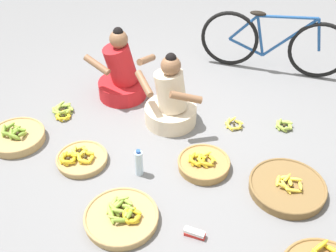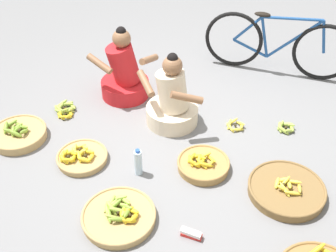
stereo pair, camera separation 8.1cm
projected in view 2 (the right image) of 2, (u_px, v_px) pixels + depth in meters
name	position (u px, v px, depth m)	size (l,w,h in m)	color
ground_plane	(174.00, 142.00, 4.02)	(10.00, 10.00, 0.00)	slate
vendor_woman_front	(172.00, 102.00, 4.11)	(0.72, 0.53, 0.78)	beige
vendor_woman_behind	(124.00, 75.00, 4.48)	(0.66, 0.54, 0.81)	red
bicycle_leaning	(277.00, 45.00, 4.80)	(1.70, 0.08, 0.73)	black
banana_basket_front_left	(286.00, 189.00, 3.48)	(0.64, 0.64, 0.14)	brown
banana_basket_near_bicycle	(81.00, 157.00, 3.80)	(0.47, 0.47, 0.13)	tan
banana_basket_front_right	(18.00, 134.00, 4.03)	(0.54, 0.54, 0.16)	tan
banana_basket_mid_left	(119.00, 216.00, 3.27)	(0.59, 0.59, 0.15)	tan
banana_basket_back_left	(203.00, 164.00, 3.71)	(0.47, 0.47, 0.15)	#A87F47
loose_bananas_back_center	(286.00, 127.00, 4.15)	(0.19, 0.20, 0.08)	#9EB747
loose_bananas_near_vendor	(235.00, 125.00, 4.18)	(0.21, 0.21, 0.08)	yellow
loose_bananas_front_center	(65.00, 110.00, 4.38)	(0.28, 0.31, 0.10)	gold
water_bottle	(138.00, 162.00, 3.61)	(0.07, 0.07, 0.27)	silver
packet_carton_stack	(191.00, 234.00, 3.15)	(0.17, 0.07, 0.06)	red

